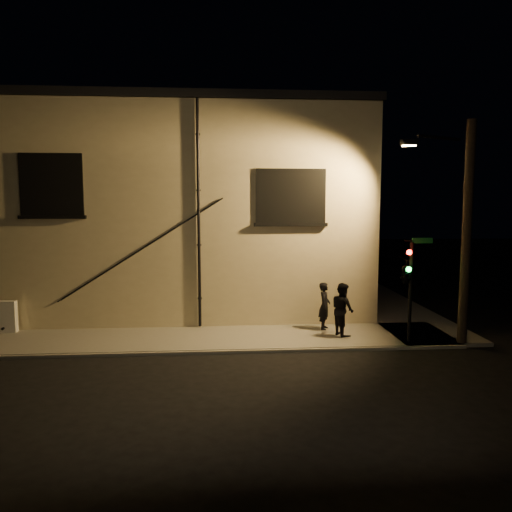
{
  "coord_description": "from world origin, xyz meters",
  "views": [
    {
      "loc": [
        -1.11,
        -15.44,
        4.84
      ],
      "look_at": [
        0.22,
        1.8,
        2.9
      ],
      "focal_mm": 35.0,
      "sensor_mm": 36.0,
      "label": 1
    }
  ],
  "objects": [
    {
      "name": "pedestrian_b",
      "position": [
        3.22,
        1.39,
        1.05
      ],
      "size": [
        0.93,
        1.06,
        1.86
      ],
      "primitive_type": "imported",
      "rotation": [
        0.0,
        0.0,
        1.85
      ],
      "color": "black",
      "rests_on": "sidewalk"
    },
    {
      "name": "pedestrian_a",
      "position": [
        2.77,
        2.27,
        0.99
      ],
      "size": [
        0.61,
        0.74,
        1.73
      ],
      "primitive_type": "imported",
      "rotation": [
        0.0,
        0.0,
        1.22
      ],
      "color": "black",
      "rests_on": "sidewalk"
    },
    {
      "name": "sidewalk",
      "position": [
        1.22,
        4.39,
        0.06
      ],
      "size": [
        21.0,
        16.0,
        0.12
      ],
      "color": "slate",
      "rests_on": "ground"
    },
    {
      "name": "streetlamp_pole",
      "position": [
        6.89,
        0.25,
        3.91
      ],
      "size": [
        2.03,
        1.39,
        7.4
      ],
      "color": "black",
      "rests_on": "ground"
    },
    {
      "name": "traffic_signal",
      "position": [
        5.07,
        0.35,
        2.47
      ],
      "size": [
        1.26,
        2.05,
        3.49
      ],
      "color": "black",
      "rests_on": "sidewalk"
    },
    {
      "name": "building",
      "position": [
        -3.0,
        8.99,
        4.4
      ],
      "size": [
        16.2,
        12.23,
        8.8
      ],
      "color": "beige",
      "rests_on": "ground"
    },
    {
      "name": "ground",
      "position": [
        0.0,
        0.0,
        0.0
      ],
      "size": [
        90.0,
        90.0,
        0.0
      ],
      "primitive_type": "plane",
      "color": "black"
    }
  ]
}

